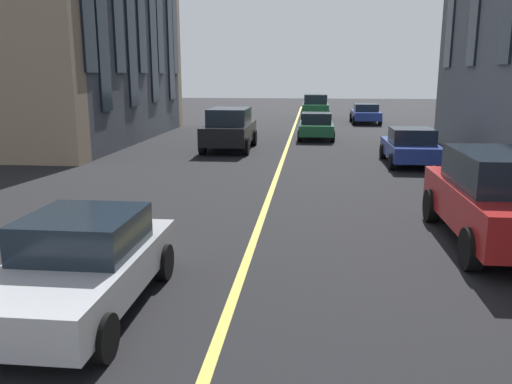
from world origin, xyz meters
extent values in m
cube|color=#D8C64C|center=(20.00, 0.00, 0.00)|extent=(80.00, 0.16, 0.01)
cube|color=#B7BABF|center=(9.65, 2.11, 0.57)|extent=(3.90, 1.75, 0.55)
cube|color=#19232D|center=(9.84, 2.11, 1.12)|extent=(1.64, 1.54, 0.55)
cylinder|color=black|center=(8.36, 1.27, 0.30)|extent=(0.60, 0.21, 0.60)
cylinder|color=black|center=(10.94, 1.27, 0.30)|extent=(0.60, 0.21, 0.60)
cylinder|color=black|center=(10.94, 2.95, 0.30)|extent=(0.60, 0.21, 0.60)
cube|color=black|center=(26.33, 2.58, 0.78)|extent=(4.70, 1.95, 0.80)
cube|color=#19232D|center=(26.33, 2.58, 1.53)|extent=(2.59, 1.72, 0.70)
cylinder|color=black|center=(24.78, 1.64, 0.38)|extent=(0.76, 0.27, 0.76)
cylinder|color=black|center=(24.78, 3.51, 0.38)|extent=(0.76, 0.27, 0.76)
cylinder|color=black|center=(27.88, 1.64, 0.38)|extent=(0.76, 0.27, 0.76)
cylinder|color=black|center=(27.88, 3.51, 0.38)|extent=(0.76, 0.27, 0.76)
cube|color=#1E6038|center=(30.88, -1.38, 0.57)|extent=(3.90, 1.75, 0.55)
cube|color=#19232D|center=(30.68, -1.38, 1.12)|extent=(1.64, 1.54, 0.55)
cylinder|color=black|center=(32.16, -0.54, 0.30)|extent=(0.60, 0.21, 0.60)
cylinder|color=black|center=(32.16, -2.22, 0.30)|extent=(0.60, 0.21, 0.60)
cylinder|color=black|center=(29.59, -0.54, 0.30)|extent=(0.60, 0.21, 0.60)
cylinder|color=black|center=(29.59, -2.22, 0.30)|extent=(0.60, 0.21, 0.60)
cube|color=navy|center=(40.52, -4.90, 0.59)|extent=(4.40, 1.80, 0.55)
cube|color=#19232D|center=(40.30, -4.90, 1.12)|extent=(1.85, 1.58, 0.50)
cylinder|color=black|center=(41.97, -4.04, 0.32)|extent=(0.64, 0.22, 0.64)
cylinder|color=black|center=(41.97, -5.76, 0.32)|extent=(0.64, 0.22, 0.64)
cylinder|color=black|center=(39.07, -4.04, 0.32)|extent=(0.64, 0.22, 0.64)
cylinder|color=black|center=(39.07, -5.76, 0.32)|extent=(0.64, 0.22, 0.64)
cube|color=navy|center=(23.13, -4.90, 0.57)|extent=(3.90, 1.75, 0.55)
cube|color=#19232D|center=(22.93, -4.90, 1.12)|extent=(1.64, 1.54, 0.55)
cylinder|color=black|center=(24.41, -4.06, 0.30)|extent=(0.60, 0.21, 0.60)
cylinder|color=black|center=(24.41, -5.74, 0.30)|extent=(0.60, 0.21, 0.60)
cylinder|color=black|center=(21.84, -4.06, 0.30)|extent=(0.60, 0.21, 0.60)
cylinder|color=black|center=(21.84, -5.74, 0.30)|extent=(0.60, 0.21, 0.60)
cube|color=#1E6038|center=(43.96, -1.40, 0.78)|extent=(4.70, 1.95, 0.80)
cube|color=#19232D|center=(43.96, -1.40, 1.53)|extent=(2.58, 1.72, 0.70)
cylinder|color=black|center=(45.51, -0.46, 0.38)|extent=(0.76, 0.27, 0.76)
cylinder|color=black|center=(45.51, -2.33, 0.38)|extent=(0.76, 0.27, 0.76)
cylinder|color=black|center=(42.41, -0.46, 0.38)|extent=(0.76, 0.27, 0.76)
cylinder|color=black|center=(42.41, -2.33, 0.38)|extent=(0.76, 0.27, 0.76)
cube|color=#B21E1E|center=(13.47, -4.90, 0.78)|extent=(4.70, 1.95, 0.80)
cube|color=#19232D|center=(13.47, -4.90, 1.53)|extent=(2.59, 1.72, 0.70)
cylinder|color=black|center=(15.02, -3.96, 0.38)|extent=(0.76, 0.27, 0.76)
cylinder|color=black|center=(11.92, -3.96, 0.38)|extent=(0.76, 0.27, 0.76)
cube|color=#565B66|center=(29.45, 12.09, 6.65)|extent=(13.94, 9.18, 13.30)
cube|color=#19232D|center=(31.19, 7.45, 6.92)|extent=(1.10, 0.10, 10.11)
cube|color=#19232D|center=(34.67, 7.45, 6.92)|extent=(1.10, 0.10, 10.11)
camera|label=1|loc=(2.97, -1.14, 3.35)|focal=36.38mm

